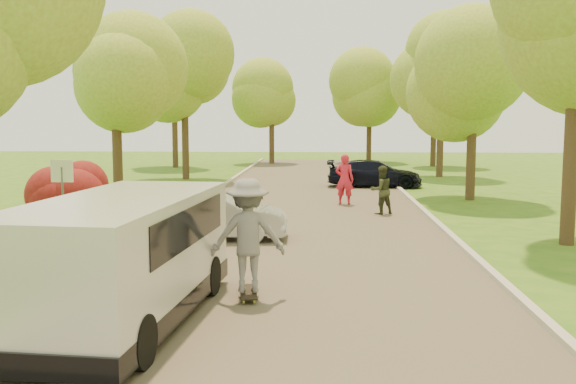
% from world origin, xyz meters
% --- Properties ---
extents(ground, '(100.00, 100.00, 0.00)m').
position_xyz_m(ground, '(0.00, 0.00, 0.00)').
color(ground, '#306117').
rests_on(ground, ground).
extents(road, '(8.00, 60.00, 0.01)m').
position_xyz_m(road, '(0.00, 8.00, 0.01)').
color(road, '#4C4438').
rests_on(road, ground).
extents(curb_left, '(0.18, 60.00, 0.12)m').
position_xyz_m(curb_left, '(-4.05, 8.00, 0.06)').
color(curb_left, '#B2AD9E').
rests_on(curb_left, ground).
extents(curb_right, '(0.18, 60.00, 0.12)m').
position_xyz_m(curb_right, '(4.05, 8.00, 0.06)').
color(curb_right, '#B2AD9E').
rests_on(curb_right, ground).
extents(street_sign, '(0.55, 0.06, 2.17)m').
position_xyz_m(street_sign, '(-5.80, 4.00, 1.56)').
color(street_sign, '#59595E').
rests_on(street_sign, ground).
extents(red_shrub, '(1.70, 1.70, 1.95)m').
position_xyz_m(red_shrub, '(-6.30, 5.50, 1.10)').
color(red_shrub, '#382619').
rests_on(red_shrub, ground).
extents(tree_l_midb, '(4.30, 4.20, 6.62)m').
position_xyz_m(tree_l_midb, '(-6.81, 12.00, 4.59)').
color(tree_l_midb, '#382619').
rests_on(tree_l_midb, ground).
extents(tree_l_far, '(4.92, 4.80, 7.79)m').
position_xyz_m(tree_l_far, '(-6.39, 22.00, 5.47)').
color(tree_l_far, '#382619').
rests_on(tree_l_far, ground).
extents(tree_r_midb, '(4.51, 4.40, 7.01)m').
position_xyz_m(tree_r_midb, '(6.60, 14.00, 4.88)').
color(tree_r_midb, '#382619').
rests_on(tree_r_midb, ground).
extents(tree_r_far, '(5.33, 5.20, 8.34)m').
position_xyz_m(tree_r_far, '(7.23, 24.00, 5.83)').
color(tree_r_far, '#382619').
rests_on(tree_r_far, ground).
extents(tree_bg_a, '(5.12, 5.00, 7.72)m').
position_xyz_m(tree_bg_a, '(-8.78, 30.00, 5.31)').
color(tree_bg_a, '#382619').
rests_on(tree_bg_a, ground).
extents(tree_bg_b, '(5.12, 5.00, 7.95)m').
position_xyz_m(tree_bg_b, '(8.22, 32.00, 5.54)').
color(tree_bg_b, '#382619').
rests_on(tree_bg_b, ground).
extents(tree_bg_c, '(4.92, 4.80, 7.33)m').
position_xyz_m(tree_bg_c, '(-2.79, 34.00, 5.02)').
color(tree_bg_c, '#382619').
rests_on(tree_bg_c, ground).
extents(tree_bg_d, '(5.12, 5.00, 7.72)m').
position_xyz_m(tree_bg_d, '(4.22, 36.00, 5.31)').
color(tree_bg_d, '#382619').
rests_on(tree_bg_d, ground).
extents(minivan, '(2.52, 5.47, 1.98)m').
position_xyz_m(minivan, '(-2.50, -1.76, 1.04)').
color(minivan, silver).
rests_on(minivan, ground).
extents(silver_sedan, '(3.98, 1.50, 1.30)m').
position_xyz_m(silver_sedan, '(-2.30, 5.21, 0.65)').
color(silver_sedan, '#A2A3A7').
rests_on(silver_sedan, ground).
extents(dark_sedan, '(4.46, 1.99, 1.27)m').
position_xyz_m(dark_sedan, '(3.02, 18.55, 0.64)').
color(dark_sedan, black).
rests_on(dark_sedan, ground).
extents(longboard, '(0.43, 1.06, 0.12)m').
position_xyz_m(longboard, '(-0.71, -0.31, 0.11)').
color(longboard, black).
rests_on(longboard, ground).
extents(skateboarder, '(1.40, 0.93, 2.02)m').
position_xyz_m(skateboarder, '(-0.71, -0.31, 1.14)').
color(skateboarder, slate).
rests_on(skateboarder, longboard).
extents(person_striped, '(0.77, 0.59, 1.88)m').
position_xyz_m(person_striped, '(1.42, 12.31, 0.94)').
color(person_striped, red).
rests_on(person_striped, ground).
extents(person_olive, '(0.98, 0.89, 1.63)m').
position_xyz_m(person_olive, '(2.55, 9.92, 0.82)').
color(person_olive, '#333721').
rests_on(person_olive, ground).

